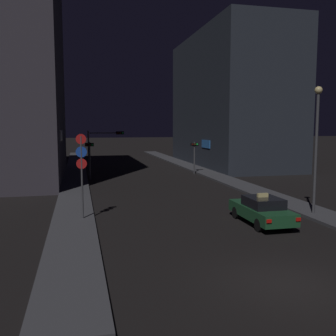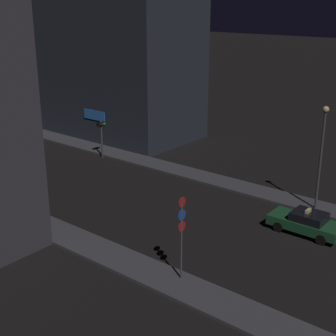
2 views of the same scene
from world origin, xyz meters
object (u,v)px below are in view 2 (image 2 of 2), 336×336
object	(u,v)px
traffic_light_left_kerb	(9,166)
traffic_light_right_kerb	(101,131)
sign_pole_left	(182,230)
street_lamp_near_block	(322,147)
taxi	(306,222)

from	to	relation	value
traffic_light_left_kerb	traffic_light_right_kerb	xyz separation A→B (m)	(10.82, 2.07, -0.13)
traffic_light_right_kerb	sign_pole_left	world-z (taller)	sign_pole_left
sign_pole_left	traffic_light_right_kerb	bearing A→B (deg)	56.80
traffic_light_right_kerb	sign_pole_left	distance (m)	21.32
street_lamp_near_block	taxi	bearing A→B (deg)	-165.85
traffic_light_left_kerb	sign_pole_left	distance (m)	15.79
sign_pole_left	street_lamp_near_block	xyz separation A→B (m)	(12.64, -1.77, 1.66)
taxi	sign_pole_left	world-z (taller)	sign_pole_left
sign_pole_left	street_lamp_near_block	distance (m)	12.87
traffic_light_left_kerb	street_lamp_near_block	size ratio (longest dim) A/B	0.51
sign_pole_left	street_lamp_near_block	size ratio (longest dim) A/B	0.64
traffic_light_left_kerb	sign_pole_left	world-z (taller)	sign_pole_left
traffic_light_left_kerb	street_lamp_near_block	distance (m)	21.21
traffic_light_left_kerb	sign_pole_left	xyz separation A→B (m)	(-0.86, -15.76, 0.31)
street_lamp_near_block	sign_pole_left	bearing A→B (deg)	172.05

